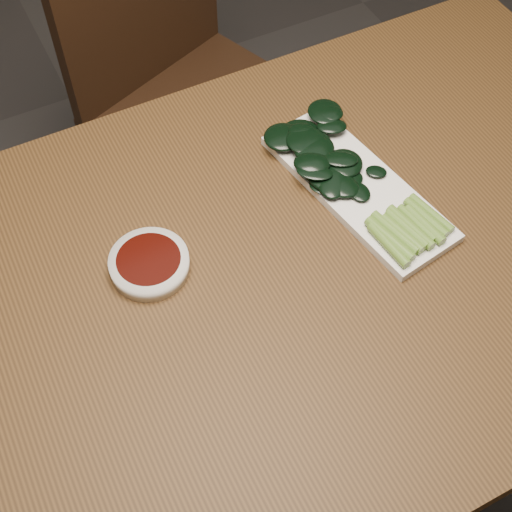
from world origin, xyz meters
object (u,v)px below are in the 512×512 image
chair_far (187,86)px  gai_lan (338,169)px  sauce_bowl (149,264)px  table (258,302)px  serving_plate (357,187)px

chair_far → gai_lan: size_ratio=2.59×
sauce_bowl → gai_lan: (0.32, 0.02, 0.01)m
table → serving_plate: bearing=19.1°
table → serving_plate: (0.21, 0.07, 0.08)m
chair_far → serving_plate: (0.04, -0.62, 0.27)m
sauce_bowl → serving_plate: size_ratio=0.32×
sauce_bowl → gai_lan: 0.32m
table → gai_lan: 0.23m
sauce_bowl → chair_far: bearing=63.7°
chair_far → serving_plate: bearing=-108.1°
serving_plate → gai_lan: gai_lan is taller
table → sauce_bowl: (-0.13, 0.08, 0.08)m
sauce_bowl → serving_plate: bearing=-1.2°
chair_far → gai_lan: (0.02, -0.59, 0.29)m
table → sauce_bowl: 0.18m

